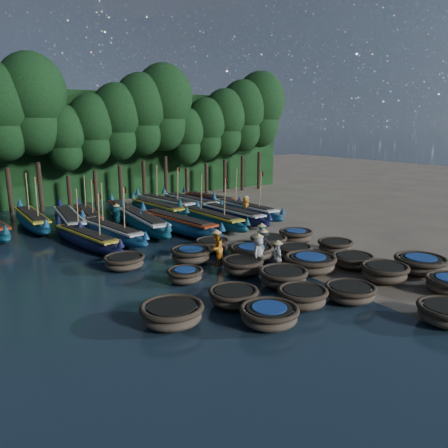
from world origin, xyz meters
TOP-DOWN VIEW (x-y plane):
  - ground at (0.00, 0.00)m, footprint 120.00×120.00m
  - foliage_wall at (0.00, 23.50)m, footprint 40.00×3.00m
  - coracle_3 at (0.48, -10.32)m, footprint 2.51×2.51m
  - coracle_5 at (-4.92, -6.81)m, footprint 2.17×2.17m
  - coracle_6 at (-2.78, -6.31)m, footprint 2.45×2.45m
  - coracle_7 at (-0.75, -6.98)m, footprint 2.27×2.27m
  - coracle_8 at (2.35, -6.36)m, footprint 2.48×2.48m
  - coracle_9 at (4.77, -6.63)m, footprint 2.95×2.95m
  - coracle_10 at (-7.78, -4.82)m, footprint 2.78×2.78m
  - coracle_11 at (-4.92, -4.61)m, footprint 2.18×2.18m
  - coracle_12 at (-1.90, -4.20)m, footprint 2.49×2.49m
  - coracle_13 at (0.46, -3.53)m, footprint 2.74×2.74m
  - coracle_14 at (2.79, -4.18)m, footprint 2.52×2.52m
  - coracle_15 at (-5.26, -1.32)m, footprint 1.68×1.68m
  - coracle_16 at (-2.43, -1.89)m, footprint 2.26×2.26m
  - coracle_17 at (-0.70, -0.38)m, footprint 2.92×2.92m
  - coracle_18 at (1.41, -1.40)m, footprint 1.99×1.99m
  - coracle_19 at (3.94, -2.01)m, footprint 2.16×2.16m
  - coracle_20 at (-6.81, 2.07)m, footprint 2.16×2.16m
  - coracle_21 at (-3.55, 1.09)m, footprint 2.15×2.15m
  - coracle_22 at (-1.48, 2.22)m, footprint 2.05×2.05m
  - coracle_23 at (1.41, 0.74)m, footprint 2.30×2.30m
  - coracle_24 at (3.60, 0.78)m, footprint 2.31×2.31m
  - long_boat_2 at (-7.13, 7.02)m, footprint 2.67×7.82m
  - long_boat_3 at (-5.37, 7.76)m, footprint 2.59×8.13m
  - long_boat_4 at (-2.73, 8.95)m, footprint 2.27×9.20m
  - long_boat_5 at (-1.02, 7.10)m, footprint 2.77×9.03m
  - long_boat_6 at (1.72, 7.45)m, footprint 1.89×8.47m
  - long_boat_7 at (3.86, 7.76)m, footprint 1.89×8.27m
  - long_boat_8 at (5.67, 8.62)m, footprint 1.90×8.65m
  - long_boat_10 at (-8.73, 14.07)m, footprint 1.57×8.80m
  - long_boat_11 at (-6.66, 12.40)m, footprint 2.53×8.91m
  - long_boat_12 at (-5.01, 13.51)m, footprint 2.25×7.86m
  - long_boat_13 at (-2.29, 13.21)m, footprint 2.39×8.38m
  - long_boat_14 at (0.31, 12.95)m, footprint 2.20×8.47m
  - long_boat_15 at (1.73, 14.42)m, footprint 2.90×8.65m
  - long_boat_16 at (3.74, 13.70)m, footprint 2.34×8.63m
  - long_boat_17 at (6.16, 14.45)m, footprint 2.58×7.52m
  - fisherman_0 at (-1.46, -1.89)m, footprint 1.05×0.92m
  - fisherman_1 at (0.38, 0.13)m, footprint 0.74×0.72m
  - fisherman_2 at (-2.70, -0.02)m, footprint 1.12×1.07m
  - fisherman_3 at (0.05, -0.43)m, footprint 1.12×1.12m
  - fisherman_4 at (-1.02, -2.78)m, footprint 0.72×1.02m
  - fisherman_5 at (-3.84, 10.75)m, footprint 0.66×1.56m
  - fisherman_6 at (5.30, 8.03)m, footprint 0.94×1.00m
  - tree_3 at (-9.10, 20.00)m, footprint 4.92×4.92m
  - tree_4 at (-6.80, 20.00)m, footprint 5.34×5.34m
  - tree_5 at (-4.50, 20.00)m, footprint 3.68×3.68m
  - tree_6 at (-2.20, 20.00)m, footprint 4.09×4.09m
  - tree_7 at (0.10, 20.00)m, footprint 4.51×4.51m
  - tree_8 at (2.40, 20.00)m, footprint 4.92×4.92m
  - tree_9 at (4.70, 20.00)m, footprint 5.34×5.34m
  - tree_10 at (7.00, 20.00)m, footprint 3.68×3.68m
  - tree_11 at (9.30, 20.00)m, footprint 4.09×4.09m
  - tree_12 at (11.60, 20.00)m, footprint 4.51×4.51m
  - tree_13 at (13.90, 20.00)m, footprint 4.92×4.92m
  - tree_14 at (16.20, 20.00)m, footprint 5.34×5.34m

SIDE VIEW (x-z plane):
  - ground at x=0.00m, z-range 0.00..0.00m
  - coracle_15 at x=-5.26m, z-range 0.05..0.71m
  - coracle_14 at x=2.79m, z-range 0.05..0.73m
  - coracle_11 at x=-4.92m, z-range 0.05..0.74m
  - coracle_7 at x=-0.75m, z-range 0.05..0.74m
  - coracle_20 at x=-6.81m, z-range 0.05..0.75m
  - coracle_22 at x=-1.48m, z-range 0.05..0.75m
  - coracle_18 at x=1.41m, z-range 0.05..0.76m
  - coracle_3 at x=0.48m, z-range 0.05..0.78m
  - coracle_5 at x=-4.92m, z-range 0.06..0.79m
  - coracle_19 at x=3.94m, z-range 0.05..0.81m
  - coracle_23 at x=1.41m, z-range 0.06..0.83m
  - coracle_6 at x=-2.78m, z-range 0.06..0.84m
  - coracle_21 at x=-3.55m, z-range 0.06..0.85m
  - coracle_16 at x=-2.43m, z-range 0.06..0.86m
  - coracle_10 at x=-7.78m, z-range 0.06..0.86m
  - coracle_12 at x=-1.90m, z-range 0.06..0.86m
  - coracle_17 at x=-0.70m, z-range 0.06..0.86m
  - coracle_8 at x=2.35m, z-range 0.06..0.88m
  - coracle_24 at x=3.60m, z-range 0.07..0.89m
  - coracle_9 at x=4.77m, z-range 0.06..0.90m
  - coracle_13 at x=0.46m, z-range 0.07..0.91m
  - long_boat_17 at x=6.16m, z-range -0.16..1.18m
  - long_boat_12 at x=-5.01m, z-range -1.15..2.21m
  - long_boat_2 at x=-7.13m, z-range -1.15..2.22m
  - long_boat_3 at x=-5.37m, z-range -1.19..2.30m
  - long_boat_7 at x=3.86m, z-range -0.17..1.28m
  - long_boat_13 at x=-2.29m, z-range -0.18..1.31m
  - long_boat_14 at x=0.31m, z-range -0.18..1.32m
  - long_boat_6 at x=1.72m, z-range -1.23..2.37m
  - long_boat_16 at x=3.74m, z-range -0.18..1.34m
  - long_boat_8 at x=5.67m, z-range -1.26..2.42m
  - long_boat_15 at x=1.73m, z-range -1.27..2.45m
  - long_boat_10 at x=-8.73m, z-range -1.28..2.46m
  - long_boat_11 at x=-6.66m, z-range -0.19..1.39m
  - long_boat_5 at x=-1.02m, z-range -0.19..1.41m
  - long_boat_4 at x=-2.73m, z-range -0.19..1.43m
  - fisherman_3 at x=0.05m, z-range -0.05..1.70m
  - fisherman_5 at x=-3.84m, z-range -0.06..1.77m
  - fisherman_4 at x=-1.02m, z-range -0.03..1.78m
  - fisherman_6 at x=5.30m, z-range -0.04..1.88m
  - fisherman_2 at x=-2.70m, z-range -0.06..1.95m
  - fisherman_1 at x=0.38m, z-range 0.00..1.91m
  - fisherman_0 at x=-1.46m, z-range -0.05..1.96m
  - foliage_wall at x=0.00m, z-range 0.00..10.00m
  - tree_5 at x=-4.50m, z-range 1.63..10.31m
  - tree_10 at x=7.00m, z-range 1.63..10.31m
  - tree_6 at x=-2.20m, z-range 1.82..11.47m
  - tree_11 at x=9.30m, z-range 1.82..11.47m
  - tree_7 at x=0.10m, z-range 2.01..12.64m
  - tree_12 at x=11.60m, z-range 2.01..12.64m
  - tree_3 at x=-9.10m, z-range 2.19..13.80m
  - tree_8 at x=2.40m, z-range 2.19..13.80m
  - tree_13 at x=13.90m, z-range 2.19..13.80m
  - tree_4 at x=-6.80m, z-range 2.38..14.96m
  - tree_9 at x=4.70m, z-range 2.38..14.96m
  - tree_14 at x=16.20m, z-range 2.38..14.96m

